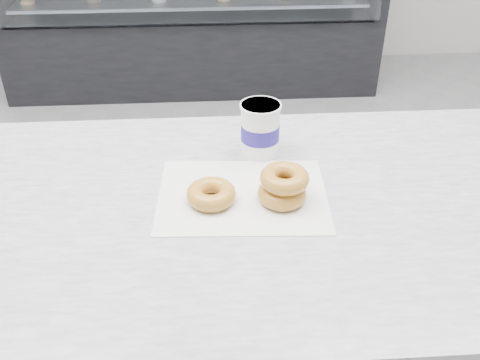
% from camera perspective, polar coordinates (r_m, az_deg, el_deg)
% --- Properties ---
extents(ground, '(5.00, 5.00, 0.00)m').
position_cam_1_polar(ground, '(2.11, -4.93, -12.70)').
color(ground, gray).
rests_on(ground, ground).
extents(counter, '(3.06, 0.76, 0.90)m').
position_cam_1_polar(counter, '(1.38, -6.04, -17.95)').
color(counter, '#333335').
rests_on(counter, ground).
extents(display_case, '(2.40, 0.74, 1.25)m').
position_cam_1_polar(display_case, '(3.72, -5.11, 17.64)').
color(display_case, black).
rests_on(display_case, ground).
extents(wax_paper, '(0.35, 0.28, 0.00)m').
position_cam_1_polar(wax_paper, '(1.08, 0.27, -1.62)').
color(wax_paper, silver).
rests_on(wax_paper, counter).
extents(donut_single, '(0.12, 0.12, 0.03)m').
position_cam_1_polar(donut_single, '(1.06, -3.09, -1.50)').
color(donut_single, '#C48436').
rests_on(donut_single, wax_paper).
extents(donut_stack, '(0.14, 0.14, 0.07)m').
position_cam_1_polar(donut_stack, '(1.05, 4.63, -0.64)').
color(donut_stack, '#C48436').
rests_on(donut_stack, wax_paper).
extents(coffee_cup, '(0.10, 0.10, 0.12)m').
position_cam_1_polar(coffee_cup, '(1.19, 2.16, 5.47)').
color(coffee_cup, white).
rests_on(coffee_cup, counter).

